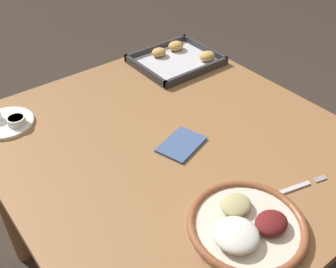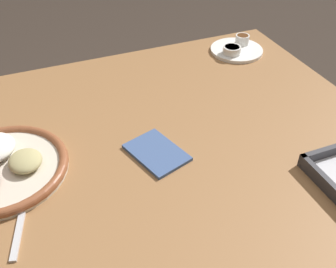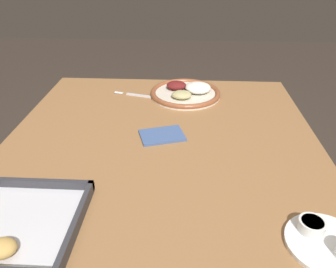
% 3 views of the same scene
% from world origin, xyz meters
% --- Properties ---
extents(dining_table, '(0.96, 1.04, 0.73)m').
position_xyz_m(dining_table, '(0.00, 0.00, 0.62)').
color(dining_table, olive).
rests_on(dining_table, ground_plane).
extents(dinner_plate, '(0.27, 0.27, 0.05)m').
position_xyz_m(dinner_plate, '(-0.07, -0.35, 0.74)').
color(dinner_plate, beige).
rests_on(dinner_plate, dining_table).
extents(fork, '(0.21, 0.07, 0.00)m').
position_xyz_m(fork, '(0.10, -0.34, 0.73)').
color(fork, silver).
rests_on(fork, dining_table).
extents(saucer_plate, '(0.16, 0.16, 0.04)m').
position_xyz_m(saucer_plate, '(-0.36, 0.37, 0.74)').
color(saucer_plate, white).
rests_on(saucer_plate, dining_table).
extents(baking_tray, '(0.30, 0.26, 0.04)m').
position_xyz_m(baking_tray, '(0.31, 0.36, 0.74)').
color(baking_tray, '#333338').
rests_on(baking_tray, dining_table).
extents(napkin, '(0.15, 0.13, 0.01)m').
position_xyz_m(napkin, '(0.00, -0.04, 0.73)').
color(napkin, '#3F598C').
rests_on(napkin, dining_table).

